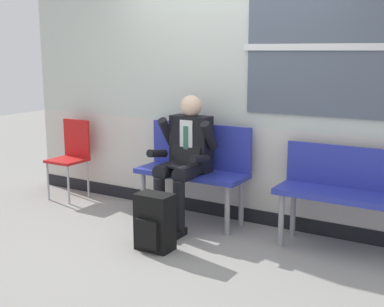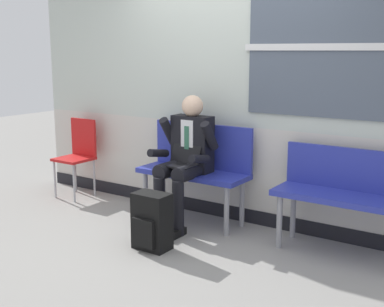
{
  "view_description": "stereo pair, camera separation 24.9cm",
  "coord_description": "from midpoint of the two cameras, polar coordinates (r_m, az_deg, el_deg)",
  "views": [
    {
      "loc": [
        2.28,
        -3.9,
        1.7
      ],
      "look_at": [
        -0.13,
        0.09,
        0.75
      ],
      "focal_mm": 47.55,
      "sensor_mm": 36.0,
      "label": 1
    },
    {
      "loc": [
        2.49,
        -3.76,
        1.7
      ],
      "look_at": [
        -0.13,
        0.09,
        0.75
      ],
      "focal_mm": 47.55,
      "sensor_mm": 36.0,
      "label": 2
    }
  ],
  "objects": [
    {
      "name": "backpack",
      "position": [
        4.43,
        -2.96,
        -7.68
      ],
      "size": [
        0.32,
        0.24,
        0.5
      ],
      "color": "black",
      "rests_on": "ground"
    },
    {
      "name": "folding_chair",
      "position": [
        6.09,
        -11.46,
        0.35
      ],
      "size": [
        0.38,
        0.38,
        0.91
      ],
      "color": "red",
      "rests_on": "ground"
    },
    {
      "name": "bench_empty",
      "position": [
        4.49,
        18.43,
        -3.94
      ],
      "size": [
        1.15,
        0.42,
        0.89
      ],
      "color": "#28339E",
      "rests_on": "ground"
    },
    {
      "name": "bench_with_person",
      "position": [
        5.09,
        1.93,
        -1.22
      ],
      "size": [
        1.13,
        0.42,
        0.98
      ],
      "color": "#28339E",
      "rests_on": "ground"
    },
    {
      "name": "station_wall",
      "position": [
        5.06,
        6.36,
        9.03
      ],
      "size": [
        5.18,
        0.16,
        2.99
      ],
      "color": "beige",
      "rests_on": "ground"
    },
    {
      "name": "ground_plane",
      "position": [
        4.82,
        2.15,
        -9.14
      ],
      "size": [
        18.0,
        18.0,
        0.0
      ],
      "primitive_type": "plane",
      "color": "gray"
    },
    {
      "name": "person_seated",
      "position": [
        4.9,
        0.67,
        -0.38
      ],
      "size": [
        0.57,
        0.7,
        1.28
      ],
      "color": "black",
      "rests_on": "ground"
    }
  ]
}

